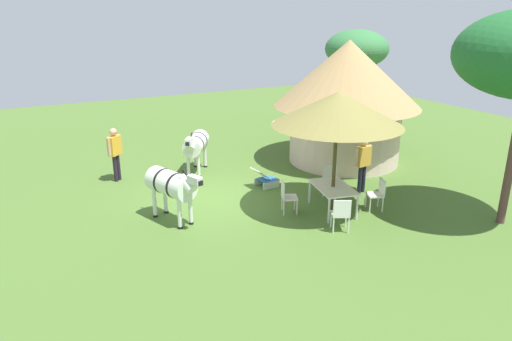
# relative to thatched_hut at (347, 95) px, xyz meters

# --- Properties ---
(ground_plane) EXTENTS (36.00, 36.00, 0.00)m
(ground_plane) POSITION_rel_thatched_hut_xyz_m (1.32, -5.62, -2.48)
(ground_plane) COLOR #496A2B
(thatched_hut) EXTENTS (5.23, 5.23, 4.38)m
(thatched_hut) POSITION_rel_thatched_hut_xyz_m (0.00, 0.00, 0.00)
(thatched_hut) COLOR beige
(thatched_hut) RESTS_ON ground_plane
(shade_umbrella) EXTENTS (3.48, 3.48, 3.35)m
(shade_umbrella) POSITION_rel_thatched_hut_xyz_m (3.62, -3.13, 0.42)
(shade_umbrella) COLOR #443B1B
(shade_umbrella) RESTS_ON ground_plane
(patio_dining_table) EXTENTS (1.67, 1.23, 0.74)m
(patio_dining_table) POSITION_rel_thatched_hut_xyz_m (3.62, -3.13, -1.81)
(patio_dining_table) COLOR silver
(patio_dining_table) RESTS_ON ground_plane
(patio_chair_west_end) EXTENTS (0.57, 0.56, 0.90)m
(patio_chair_west_end) POSITION_rel_thatched_hut_xyz_m (3.12, -4.32, -1.96)
(patio_chair_west_end) COLOR white
(patio_chair_west_end) RESTS_ON ground_plane
(patio_chair_near_lawn) EXTENTS (0.57, 0.58, 0.90)m
(patio_chair_near_lawn) POSITION_rel_thatched_hut_xyz_m (4.77, -3.71, -1.96)
(patio_chair_near_lawn) COLOR white
(patio_chair_near_lawn) RESTS_ON ground_plane
(patio_chair_near_hut) EXTENTS (0.57, 0.56, 0.90)m
(patio_chair_near_hut) POSITION_rel_thatched_hut_xyz_m (4.11, -1.94, -1.96)
(patio_chair_near_hut) COLOR white
(patio_chair_near_hut) RESTS_ON ground_plane
(patio_chair_east_end) EXTENTS (0.59, 0.60, 0.90)m
(patio_chair_east_end) POSITION_rel_thatched_hut_xyz_m (2.53, -2.44, -1.96)
(patio_chair_east_end) COLOR silver
(patio_chair_east_end) RESTS_ON ground_plane
(guest_beside_umbrella) EXTENTS (0.27, 0.61, 1.73)m
(guest_beside_umbrella) POSITION_rel_thatched_hut_xyz_m (2.85, -1.47, -1.44)
(guest_beside_umbrella) COLOR black
(guest_beside_umbrella) RESTS_ON ground_plane
(standing_watcher) EXTENTS (0.48, 0.51, 1.77)m
(standing_watcher) POSITION_rel_thatched_hut_xyz_m (-1.67, -7.94, -1.41)
(standing_watcher) COLOR black
(standing_watcher) RESTS_ON ground_plane
(striped_lounge_chair) EXTENTS (0.61, 0.84, 0.65)m
(striped_lounge_chair) POSITION_rel_thatched_hut_xyz_m (1.04, -3.87, -2.22)
(striped_lounge_chair) COLOR #2966B3
(striped_lounge_chair) RESTS_ON ground_plane
(zebra_nearest_camera) EXTENTS (1.99, 1.10, 1.57)m
(zebra_nearest_camera) POSITION_rel_thatched_hut_xyz_m (2.22, -7.26, -1.45)
(zebra_nearest_camera) COLOR silver
(zebra_nearest_camera) RESTS_ON ground_plane
(zebra_by_umbrella) EXTENTS (1.82, 1.37, 1.55)m
(zebra_by_umbrella) POSITION_rel_thatched_hut_xyz_m (-1.25, -5.32, -1.47)
(zebra_by_umbrella) COLOR silver
(zebra_by_umbrella) RESTS_ON ground_plane
(acacia_tree_left_background) EXTENTS (2.77, 2.77, 4.57)m
(acacia_tree_left_background) POSITION_rel_thatched_hut_xyz_m (-3.37, 3.06, 1.22)
(acacia_tree_left_background) COLOR #422D1A
(acacia_tree_left_background) RESTS_ON ground_plane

